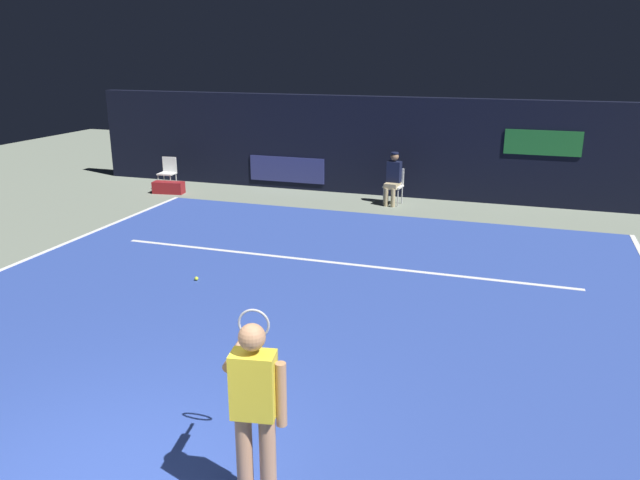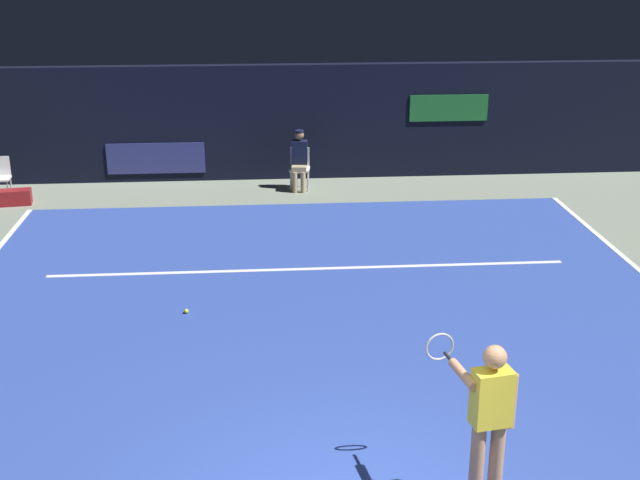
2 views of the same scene
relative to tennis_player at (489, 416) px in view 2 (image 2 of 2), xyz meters
The scene contains 9 objects.
ground_plane 4.56m from the tennis_player, 106.68° to the left, with size 34.64×34.64×0.00m, color gray.
court_surface 4.56m from the tennis_player, 106.68° to the left, with size 11.06×11.33×0.01m, color #2D479E.
line_service 6.45m from the tennis_player, 101.56° to the left, with size 8.63×0.10×0.01m, color white.
back_wall 12.15m from the tennis_player, 96.06° to the left, with size 17.80×0.33×2.60m.
tennis_player is the anchor object (origin of this frame).
line_judge_on_chair 11.11m from the tennis_player, 96.12° to the left, with size 0.48×0.56×1.32m.
courtside_chair_near 13.27m from the tennis_player, 124.81° to the left, with size 0.47×0.45×0.88m.
tennis_ball 5.72m from the tennis_player, 124.59° to the left, with size 0.07×0.07×0.07m, color #CCE033.
equipment_bag 12.66m from the tennis_player, 125.00° to the left, with size 0.84×0.32×0.32m, color maroon.
Camera 2 is at (-0.81, -6.20, 5.16)m, focal length 46.56 mm.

